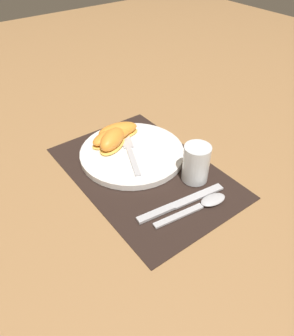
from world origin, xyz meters
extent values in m
plane|color=#A37547|center=(0.00, 0.00, 0.00)|extent=(3.00, 3.00, 0.00)
cube|color=black|center=(0.00, 0.00, 0.00)|extent=(0.46, 0.31, 0.00)
cylinder|color=white|center=(-0.07, 0.01, 0.01)|extent=(0.27, 0.27, 0.02)
cylinder|color=silver|center=(0.09, 0.08, 0.05)|extent=(0.06, 0.06, 0.09)
cylinder|color=orange|center=(0.09, 0.08, 0.02)|extent=(0.05, 0.05, 0.04)
cube|color=#BCBCC1|center=(0.13, -0.07, 0.01)|extent=(0.03, 0.09, 0.01)
cube|color=#BCBCC1|center=(0.15, 0.04, 0.01)|extent=(0.04, 0.13, 0.01)
cube|color=#BCBCC1|center=(0.16, -0.03, 0.01)|extent=(0.03, 0.12, 0.01)
ellipsoid|color=#BCBCC1|center=(0.18, 0.06, 0.01)|extent=(0.04, 0.07, 0.01)
cube|color=#BCBCC1|center=(-0.03, -0.01, 0.02)|extent=(0.11, 0.06, 0.00)
cube|color=#BCBCC1|center=(-0.11, 0.02, 0.02)|extent=(0.07, 0.05, 0.00)
ellipsoid|color=#F7C656|center=(-0.15, 0.02, 0.02)|extent=(0.07, 0.12, 0.01)
ellipsoid|color=orange|center=(-0.15, 0.02, 0.04)|extent=(0.07, 0.12, 0.04)
ellipsoid|color=#F7C656|center=(-0.14, 0.00, 0.02)|extent=(0.07, 0.14, 0.01)
ellipsoid|color=orange|center=(-0.14, 0.00, 0.04)|extent=(0.06, 0.13, 0.03)
ellipsoid|color=#F7C656|center=(-0.12, -0.02, 0.02)|extent=(0.10, 0.11, 0.01)
ellipsoid|color=orange|center=(-0.12, -0.02, 0.04)|extent=(0.09, 0.11, 0.04)
camera|label=1|loc=(0.50, -0.36, 0.52)|focal=35.00mm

